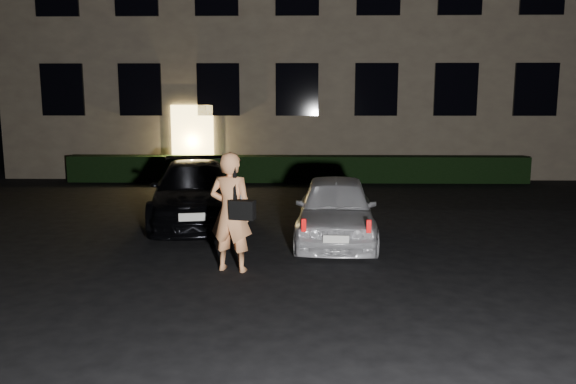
{
  "coord_description": "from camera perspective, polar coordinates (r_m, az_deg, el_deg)",
  "views": [
    {
      "loc": [
        0.12,
        -7.82,
        2.63
      ],
      "look_at": [
        -0.1,
        2.0,
        1.04
      ],
      "focal_mm": 35.0,
      "sensor_mm": 36.0,
      "label": 1
    }
  ],
  "objects": [
    {
      "name": "sedan",
      "position": [
        12.53,
        -9.45,
        -0.01
      ],
      "size": [
        2.52,
        4.7,
        1.29
      ],
      "rotation": [
        0.0,
        0.0,
        0.16
      ],
      "color": "black",
      "rests_on": "ground"
    },
    {
      "name": "hatch",
      "position": [
        10.66,
        4.86,
        -1.7
      ],
      "size": [
        1.66,
        3.71,
        1.24
      ],
      "rotation": [
        0.0,
        0.0,
        -0.06
      ],
      "color": "silver",
      "rests_on": "ground"
    },
    {
      "name": "man",
      "position": [
        8.72,
        -5.78,
        -2.02
      ],
      "size": [
        0.79,
        0.6,
        1.87
      ],
      "rotation": [
        0.0,
        0.0,
        2.91
      ],
      "color": "#FCA466",
      "rests_on": "ground"
    },
    {
      "name": "building",
      "position": [
        23.06,
        1.01,
        17.63
      ],
      "size": [
        20.0,
        8.11,
        12.0
      ],
      "color": "#6B5B4C",
      "rests_on": "ground"
    },
    {
      "name": "hedge",
      "position": [
        18.46,
        0.89,
        2.36
      ],
      "size": [
        15.0,
        0.7,
        0.85
      ],
      "primitive_type": "cube",
      "color": "black",
      "rests_on": "ground"
    },
    {
      "name": "ground",
      "position": [
        8.25,
        0.37,
        -9.37
      ],
      "size": [
        80.0,
        80.0,
        0.0
      ],
      "primitive_type": "plane",
      "color": "black",
      "rests_on": "ground"
    }
  ]
}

